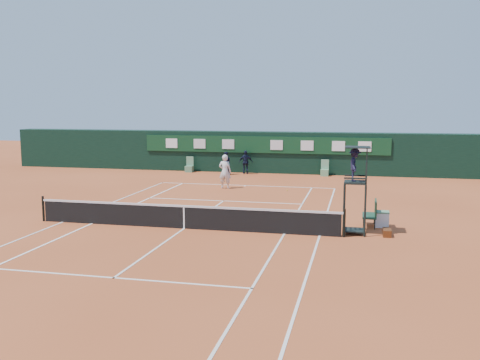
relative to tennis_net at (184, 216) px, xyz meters
name	(u,v)px	position (x,y,z in m)	size (l,w,h in m)	color
ground	(184,229)	(0.00, 0.00, -0.51)	(90.00, 90.00, 0.00)	#B6542B
court_lines	(184,228)	(0.00, 0.00, -0.50)	(11.05, 23.85, 0.01)	silver
tennis_net	(184,216)	(0.00, 0.00, 0.00)	(12.90, 0.10, 1.10)	black
back_wall	(265,152)	(0.00, 18.74, 1.00)	(40.00, 1.65, 3.00)	black
linesman_chair_left	(189,168)	(-5.50, 17.48, -0.19)	(0.55, 0.50, 1.15)	#56835F
linesman_chair_right	(325,171)	(4.50, 17.48, -0.19)	(0.55, 0.50, 1.15)	#639768
umpire_chair	(355,172)	(6.75, 0.63, 1.95)	(0.96, 0.95, 3.42)	black
player_bench	(372,212)	(7.46, 2.09, 0.09)	(0.56, 1.20, 1.10)	#173B28
tennis_bag	(387,232)	(8.01, 0.60, -0.38)	(0.31, 0.71, 0.27)	black
cooler	(382,219)	(7.87, 2.15, -0.18)	(0.57, 0.57, 0.65)	white
tennis_ball	(287,190)	(2.80, 10.45, -0.48)	(0.06, 0.06, 0.06)	#C4D832
player	(225,171)	(-0.97, 10.51, 0.52)	(0.75, 0.49, 2.05)	silver
ball_kid_left	(226,163)	(-2.50, 16.66, 0.32)	(0.80, 0.63, 1.66)	black
ball_kid_right	(246,162)	(-1.17, 17.38, 0.34)	(1.00, 0.42, 1.70)	black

